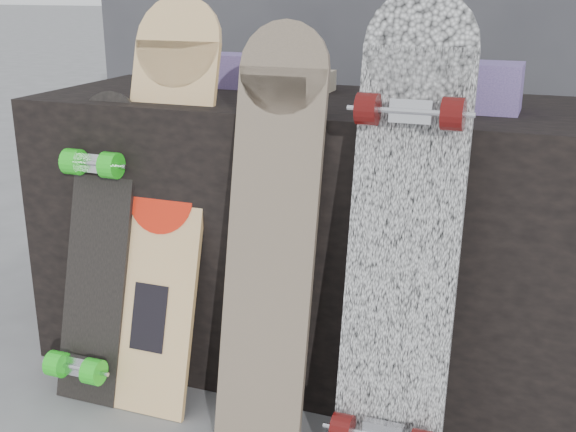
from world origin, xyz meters
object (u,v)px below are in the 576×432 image
at_px(longboard_celtic, 272,226).
at_px(longboard_cascadia, 403,239).
at_px(longboard_geisha, 163,193).
at_px(vendor_table, 317,235).
at_px(skateboard_dark, 95,246).

bearing_deg(longboard_celtic, longboard_cascadia, -8.59).
bearing_deg(longboard_cascadia, longboard_celtic, 171.41).
bearing_deg(longboard_celtic, longboard_geisha, 166.23).
xyz_separation_m(vendor_table, longboard_cascadia, (0.34, -0.42, 0.17)).
distance_m(longboard_cascadia, skateboard_dark, 0.87).
distance_m(longboard_geisha, longboard_cascadia, 0.69).
bearing_deg(longboard_geisha, longboard_celtic, -13.77).
relative_size(longboard_celtic, skateboard_dark, 1.24).
height_order(longboard_celtic, longboard_cascadia, longboard_cascadia).
relative_size(longboard_geisha, longboard_cascadia, 0.98).
height_order(vendor_table, longboard_celtic, longboard_celtic).
height_order(longboard_geisha, skateboard_dark, longboard_geisha).
xyz_separation_m(longboard_geisha, longboard_cascadia, (0.68, -0.14, -0.00)).
relative_size(vendor_table, skateboard_dark, 1.93).
height_order(vendor_table, skateboard_dark, skateboard_dark).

